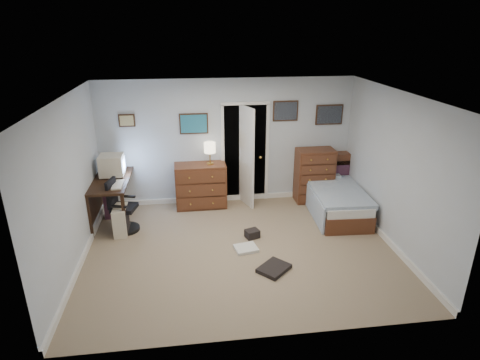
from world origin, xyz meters
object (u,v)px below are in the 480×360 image
(low_dresser, at_px, (201,185))
(tall_dresser, at_px, (314,175))
(computer_desk, at_px, (106,189))
(office_chair, at_px, (122,211))
(bed, at_px, (335,200))

(low_dresser, distance_m, tall_dresser, 2.32)
(tall_dresser, bearing_deg, low_dresser, 179.31)
(computer_desk, relative_size, office_chair, 1.49)
(computer_desk, distance_m, tall_dresser, 4.07)
(office_chair, distance_m, low_dresser, 1.66)
(computer_desk, relative_size, tall_dresser, 1.30)
(office_chair, height_order, bed, office_chair)
(low_dresser, relative_size, tall_dresser, 0.90)
(low_dresser, xyz_separation_m, tall_dresser, (2.32, -0.02, 0.11))
(low_dresser, bearing_deg, computer_desk, -167.63)
(computer_desk, height_order, low_dresser, low_dresser)
(computer_desk, bearing_deg, office_chair, -54.89)
(tall_dresser, bearing_deg, computer_desk, -174.59)
(office_chair, bearing_deg, tall_dresser, 25.78)
(tall_dresser, bearing_deg, bed, -70.46)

